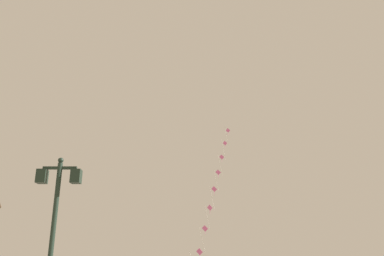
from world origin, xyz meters
name	(u,v)px	position (x,y,z in m)	size (l,w,h in m)	color
twin_lantern_lamp_post	(55,206)	(-2.43, 8.72, 3.22)	(1.27, 0.28, 4.64)	#1E2D23
kite_train	(213,190)	(2.89, 23.93, 6.35)	(3.25, 8.58, 12.10)	brown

